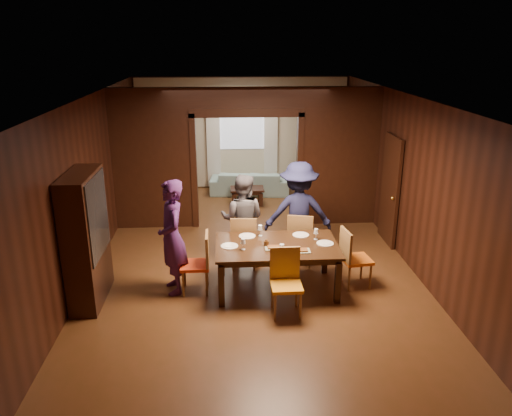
{
  "coord_description": "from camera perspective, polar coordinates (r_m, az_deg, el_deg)",
  "views": [
    {
      "loc": [
        -0.44,
        -8.48,
        3.82
      ],
      "look_at": [
        0.06,
        -0.4,
        1.05
      ],
      "focal_mm": 35.0,
      "sensor_mm": 36.0,
      "label": 1
    }
  ],
  "objects": [
    {
      "name": "hutch",
      "position": [
        7.81,
        -18.84,
        -3.34
      ],
      "size": [
        0.4,
        1.2,
        2.0
      ],
      "primitive_type": "cube",
      "color": "black",
      "rests_on": "floor"
    },
    {
      "name": "plate_near",
      "position": [
        7.48,
        2.97,
        -5.24
      ],
      "size": [
        0.27,
        0.27,
        0.01
      ],
      "primitive_type": "cylinder",
      "color": "silver",
      "rests_on": "dining_table"
    },
    {
      "name": "wineglass_far",
      "position": [
        8.11,
        0.49,
        -2.59
      ],
      "size": [
        0.08,
        0.08,
        0.18
      ],
      "primitive_type": null,
      "color": "silver",
      "rests_on": "dining_table"
    },
    {
      "name": "coffee_table",
      "position": [
        12.04,
        -1.02,
        1.38
      ],
      "size": [
        0.8,
        0.5,
        0.4
      ],
      "primitive_type": "cube",
      "color": "black",
      "rests_on": "floor"
    },
    {
      "name": "sofa",
      "position": [
        12.84,
        -0.7,
        2.95
      ],
      "size": [
        2.07,
        0.98,
        0.59
      ],
      "primitive_type": "imported",
      "rotation": [
        0.0,
        0.0,
        3.04
      ],
      "color": "#90BCBD",
      "rests_on": "floor"
    },
    {
      "name": "chair_left",
      "position": [
        7.89,
        -7.01,
        -6.28
      ],
      "size": [
        0.44,
        0.44,
        0.97
      ],
      "primitive_type": null,
      "rotation": [
        0.0,
        0.0,
        -1.56
      ],
      "color": "red",
      "rests_on": "floor"
    },
    {
      "name": "dining_table",
      "position": [
        7.97,
        2.37,
        -6.71
      ],
      "size": [
        1.91,
        1.19,
        0.76
      ],
      "primitive_type": "cube",
      "color": "black",
      "rests_on": "floor"
    },
    {
      "name": "chair_right",
      "position": [
        8.18,
        11.41,
        -5.58
      ],
      "size": [
        0.5,
        0.5,
        0.97
      ],
      "primitive_type": null,
      "rotation": [
        0.0,
        0.0,
        1.71
      ],
      "color": "orange",
      "rests_on": "floor"
    },
    {
      "name": "serving_bowl",
      "position": [
        7.92,
        3.12,
        -3.58
      ],
      "size": [
        0.29,
        0.29,
        0.07
      ],
      "primitive_type": "imported",
      "color": "black",
      "rests_on": "dining_table"
    },
    {
      "name": "person_purple",
      "position": [
        7.79,
        -9.56,
        -3.32
      ],
      "size": [
        0.6,
        0.76,
        1.82
      ],
      "primitive_type": "imported",
      "rotation": [
        0.0,
        0.0,
        -1.3
      ],
      "color": "#47205E",
      "rests_on": "floor"
    },
    {
      "name": "wineglass_right",
      "position": [
        8.03,
        6.87,
        -2.98
      ],
      "size": [
        0.08,
        0.08,
        0.18
      ],
      "primitive_type": null,
      "color": "white",
      "rests_on": "dining_table"
    },
    {
      "name": "tumbler",
      "position": [
        7.5,
        2.96,
        -4.65
      ],
      "size": [
        0.07,
        0.07,
        0.14
      ],
      "primitive_type": "cylinder",
      "color": "white",
      "rests_on": "dining_table"
    },
    {
      "name": "door_right",
      "position": [
        9.91,
        15.08,
        1.99
      ],
      "size": [
        0.06,
        0.9,
        2.1
      ],
      "primitive_type": "cube",
      "color": "black",
      "rests_on": "floor"
    },
    {
      "name": "curtain_right",
      "position": [
        13.19,
        1.7,
        7.65
      ],
      "size": [
        0.35,
        0.06,
        2.4
      ],
      "primitive_type": "cube",
      "color": "white",
      "rests_on": "back_wall"
    },
    {
      "name": "platter_b",
      "position": [
        7.58,
        5.08,
        -4.85
      ],
      "size": [
        0.3,
        0.2,
        0.04
      ],
      "primitive_type": "cube",
      "color": "gray",
      "rests_on": "dining_table"
    },
    {
      "name": "room_walls",
      "position": [
        10.63,
        -1.11,
        6.31
      ],
      "size": [
        5.52,
        9.01,
        2.9
      ],
      "color": "black",
      "rests_on": "floor"
    },
    {
      "name": "ceiling",
      "position": [
        8.54,
        -0.6,
        12.7
      ],
      "size": [
        5.5,
        9.0,
        0.02
      ],
      "primitive_type": "cube",
      "color": "silver",
      "rests_on": "room_walls"
    },
    {
      "name": "plate_left",
      "position": [
        7.75,
        -3.05,
        -4.36
      ],
      "size": [
        0.27,
        0.27,
        0.01
      ],
      "primitive_type": "cylinder",
      "color": "silver",
      "rests_on": "dining_table"
    },
    {
      "name": "person_navy",
      "position": [
        8.74,
        4.86,
        -0.59
      ],
      "size": [
        1.2,
        0.71,
        1.83
      ],
      "primitive_type": "imported",
      "rotation": [
        0.0,
        0.0,
        3.11
      ],
      "color": "#171A3B",
      "rests_on": "floor"
    },
    {
      "name": "wineglass_left",
      "position": [
        7.59,
        -1.48,
        -4.15
      ],
      "size": [
        0.08,
        0.08,
        0.18
      ],
      "primitive_type": null,
      "color": "silver",
      "rests_on": "dining_table"
    },
    {
      "name": "floor",
      "position": [
        9.31,
        -0.54,
        -5.33
      ],
      "size": [
        9.0,
        9.0,
        0.0
      ],
      "primitive_type": "plane",
      "color": "#543417",
      "rests_on": "ground"
    },
    {
      "name": "chair_far_r",
      "position": [
        8.81,
        5.1,
        -3.42
      ],
      "size": [
        0.53,
        0.53,
        0.97
      ],
      "primitive_type": null,
      "rotation": [
        0.0,
        0.0,
        2.92
      ],
      "color": "#EB5A16",
      "rests_on": "floor"
    },
    {
      "name": "plate_right",
      "position": [
        7.91,
        7.9,
        -4.02
      ],
      "size": [
        0.27,
        0.27,
        0.01
      ],
      "primitive_type": "cylinder",
      "color": "silver",
      "rests_on": "dining_table"
    },
    {
      "name": "plate_far_r",
      "position": [
        8.19,
        5.14,
        -3.08
      ],
      "size": [
        0.27,
        0.27,
        0.01
      ],
      "primitive_type": "cylinder",
      "color": "white",
      "rests_on": "dining_table"
    },
    {
      "name": "window_far",
      "position": [
        13.1,
        -1.61,
        9.57
      ],
      "size": [
        1.2,
        0.03,
        1.3
      ],
      "primitive_type": "cube",
      "color": "silver",
      "rests_on": "back_wall"
    },
    {
      "name": "condiment_jar",
      "position": [
        7.73,
        1.19,
        -4.01
      ],
      "size": [
        0.08,
        0.08,
        0.11
      ],
      "primitive_type": null,
      "color": "#462710",
      "rests_on": "dining_table"
    },
    {
      "name": "platter_a",
      "position": [
        7.66,
        2.15,
        -4.52
      ],
      "size": [
        0.3,
        0.2,
        0.04
      ],
      "primitive_type": "cube",
      "color": "gray",
      "rests_on": "dining_table"
    },
    {
      "name": "person_grey",
      "position": [
        8.71,
        -1.56,
        -1.31
      ],
      "size": [
        0.92,
        0.8,
        1.63
      ],
      "primitive_type": "imported",
      "rotation": [
        0.0,
        0.0,
        2.89
      ],
      "color": "#5B5961",
      "rests_on": "floor"
    },
    {
      "name": "plate_far_l",
      "position": [
        8.11,
        -1.01,
        -3.22
      ],
      "size": [
        0.27,
        0.27,
        0.01
      ],
      "primitive_type": "cylinder",
      "color": "white",
      "rests_on": "dining_table"
    },
    {
      "name": "chair_near",
      "position": [
        7.23,
        3.5,
        -8.63
      ],
      "size": [
        0.45,
        0.45,
        0.97
      ],
      "primitive_type": null,
      "rotation": [
        0.0,
        0.0,
        0.02
      ],
      "color": "orange",
      "rests_on": "floor"
    },
    {
      "name": "curtain_left",
      "position": [
        13.14,
        -4.89,
        7.54
      ],
      "size": [
        0.35,
        0.06,
        2.4
      ],
      "primitive_type": "cube",
      "color": "white",
      "rests_on": "back_wall"
    },
    {
      "name": "chair_far_l",
      "position": [
        8.65,
        -1.39,
        -3.79
      ],
      "size": [
        0.47,
        0.47,
        0.97
      ],
      "primitive_type": null,
      "rotation": [
        0.0,
        0.0,
        3.08
      ],
      "color": "orange",
      "rests_on": "floor"
    }
  ]
}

